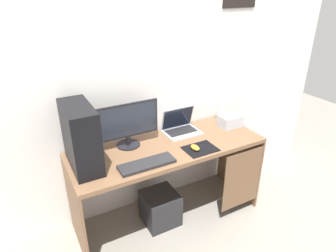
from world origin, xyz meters
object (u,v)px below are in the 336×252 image
(speaker, at_px, (221,111))
(subwoofer, at_px, (160,208))
(laptop, at_px, (180,127))
(mouse_left, at_px, (195,148))
(pc_tower, at_px, (81,137))
(projector, at_px, (230,121))
(monitor, at_px, (127,124))
(keyboard, at_px, (147,164))

(speaker, distance_m, subwoofer, 1.07)
(laptop, bearing_deg, mouse_left, -100.87)
(pc_tower, bearing_deg, projector, 0.76)
(laptop, relative_size, subwoofer, 1.05)
(pc_tower, distance_m, laptop, 0.92)
(laptop, distance_m, speaker, 0.48)
(pc_tower, distance_m, speaker, 1.39)
(monitor, xyz_separation_m, speaker, (0.98, 0.06, -0.11))
(pc_tower, xyz_separation_m, keyboard, (0.40, -0.22, -0.22))
(pc_tower, height_order, mouse_left, pc_tower)
(mouse_left, bearing_deg, speaker, 34.44)
(projector, bearing_deg, monitor, 173.84)
(monitor, height_order, subwoofer, monitor)
(subwoofer, bearing_deg, projector, 5.66)
(projector, xyz_separation_m, keyboard, (-0.95, -0.23, -0.04))
(speaker, bearing_deg, subwoofer, -163.40)
(speaker, xyz_separation_m, mouse_left, (-0.54, -0.37, -0.06))
(monitor, bearing_deg, pc_tower, -162.73)
(mouse_left, bearing_deg, projector, 22.15)
(projector, bearing_deg, subwoofer, -174.34)
(laptop, bearing_deg, pc_tower, -171.08)
(pc_tower, height_order, subwoofer, pc_tower)
(monitor, height_order, mouse_left, monitor)
(keyboard, bearing_deg, laptop, 35.76)
(monitor, xyz_separation_m, projector, (0.96, -0.10, -0.14))
(projector, bearing_deg, speaker, 82.87)
(pc_tower, height_order, projector, pc_tower)
(pc_tower, relative_size, laptop, 1.50)
(monitor, height_order, keyboard, monitor)
(monitor, distance_m, keyboard, 0.38)
(speaker, relative_size, subwoofer, 0.59)
(laptop, bearing_deg, monitor, -177.88)
(keyboard, relative_size, mouse_left, 4.38)
(subwoofer, bearing_deg, keyboard, -139.05)
(laptop, xyz_separation_m, keyboard, (-0.49, -0.36, -0.03))
(pc_tower, relative_size, mouse_left, 4.86)
(monitor, bearing_deg, projector, -6.16)
(pc_tower, relative_size, speaker, 2.69)
(keyboard, height_order, mouse_left, mouse_left)
(keyboard, bearing_deg, speaker, 21.99)
(monitor, relative_size, speaker, 3.01)
(pc_tower, xyz_separation_m, projector, (1.35, 0.02, -0.18))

